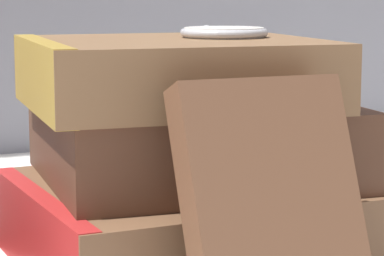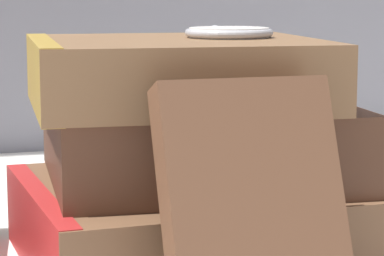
{
  "view_description": "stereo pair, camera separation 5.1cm",
  "coord_description": "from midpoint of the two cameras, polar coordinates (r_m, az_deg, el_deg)",
  "views": [
    {
      "loc": [
        -0.16,
        -0.45,
        0.17
      ],
      "look_at": [
        0.04,
        0.03,
        0.08
      ],
      "focal_mm": 85.0,
      "sensor_mm": 36.0,
      "label": 1
    },
    {
      "loc": [
        -0.12,
        -0.47,
        0.17
      ],
      "look_at": [
        0.04,
        0.03,
        0.08
      ],
      "focal_mm": 85.0,
      "sensor_mm": 36.0,
      "label": 2
    }
  ],
  "objects": [
    {
      "name": "book_flat_middle",
      "position": [
        0.55,
        -3.13,
        -0.85
      ],
      "size": [
        0.19,
        0.18,
        0.05
      ],
      "rotation": [
        0.0,
        0.0,
        -0.09
      ],
      "color": "#4C2D1E",
      "rests_on": "book_flat_bottom"
    },
    {
      "name": "pocket_watch",
      "position": [
        0.55,
        -0.67,
        6.01
      ],
      "size": [
        0.05,
        0.06,
        0.01
      ],
      "color": "silver",
      "rests_on": "book_flat_top"
    },
    {
      "name": "book_flat_bottom",
      "position": [
        0.55,
        -3.83,
        -6.03
      ],
      "size": [
        0.19,
        0.18,
        0.05
      ],
      "rotation": [
        0.0,
        0.0,
        0.04
      ],
      "color": "brown",
      "rests_on": "ground_plane"
    },
    {
      "name": "book_flat_top",
      "position": [
        0.53,
        -4.47,
        3.46
      ],
      "size": [
        0.18,
        0.16,
        0.04
      ],
      "rotation": [
        0.0,
        0.0,
        -0.08
      ],
      "color": "brown",
      "rests_on": "book_flat_middle"
    },
    {
      "name": "book_leaning_front",
      "position": [
        0.44,
        1.81,
        -5.56
      ],
      "size": [
        0.09,
        0.06,
        0.12
      ],
      "rotation": [
        -0.38,
        0.0,
        0.0
      ],
      "color": "brown",
      "rests_on": "ground_plane"
    }
  ]
}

